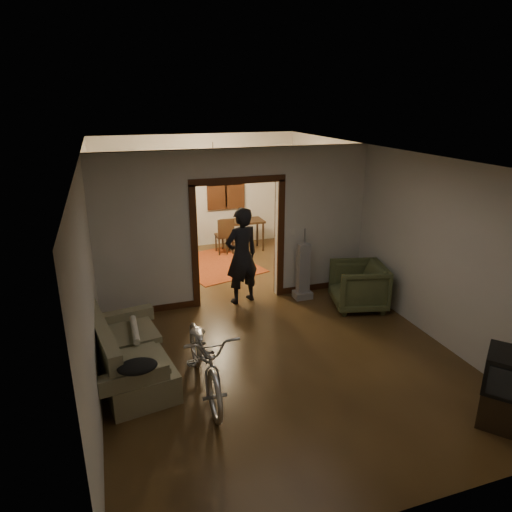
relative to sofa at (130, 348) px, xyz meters
name	(u,v)px	position (x,y,z in m)	size (l,w,h in m)	color
floor	(251,315)	(2.10, 1.22, -0.42)	(5.00, 8.50, 0.01)	#372411
ceiling	(250,153)	(2.10, 1.22, 2.38)	(5.00, 8.50, 0.01)	white
wall_back	(198,192)	(2.10, 5.47, 0.98)	(5.00, 0.02, 2.80)	beige
wall_left	(90,254)	(-0.40, 1.22, 0.98)	(0.02, 8.50, 2.80)	beige
wall_right	(381,226)	(4.60, 1.22, 0.98)	(0.02, 8.50, 2.80)	beige
partition_wall	(238,227)	(2.10, 1.97, 0.98)	(5.00, 0.14, 2.80)	beige
door_casing	(238,243)	(2.10, 1.97, 0.68)	(1.74, 0.20, 2.32)	#371A0C
far_window	(226,184)	(2.80, 5.43, 1.13)	(0.98, 0.06, 1.28)	black
chandelier	(213,162)	(2.10, 3.72, 1.93)	(0.24, 0.24, 0.24)	#FFE0A5
light_switch	(293,231)	(3.15, 1.89, 0.83)	(0.08, 0.01, 0.12)	silver
sofa	(130,348)	(0.00, 0.00, 0.00)	(0.83, 1.84, 0.85)	#666544
rolled_paper	(135,330)	(0.10, 0.30, 0.11)	(0.09, 0.09, 0.75)	beige
jacket	(137,367)	(0.05, -0.91, 0.26)	(0.46, 0.34, 0.13)	black
bicycle	(205,356)	(0.89, -0.64, 0.07)	(0.65, 1.87, 0.98)	silver
armchair	(358,286)	(4.04, 0.93, -0.01)	(0.88, 0.91, 0.83)	#464E2C
tv_stand	(502,406)	(4.00, -2.36, -0.19)	(0.50, 0.46, 0.46)	black
crt_tv	(509,372)	(4.00, -2.36, 0.26)	(0.53, 0.47, 0.46)	black
vacuum	(303,271)	(3.27, 1.62, 0.12)	(0.33, 0.26, 1.08)	gray
person	(242,256)	(2.13, 1.84, 0.47)	(0.65, 0.43, 1.79)	black
oriental_rug	(215,265)	(2.10, 3.90, -0.42)	(1.59, 2.08, 0.02)	maroon
locker	(145,222)	(0.71, 5.03, 0.43)	(0.86, 0.48, 1.71)	#203622
globe	(141,175)	(0.71, 5.03, 1.52)	(0.27, 0.27, 0.27)	#1E5972
desk	(243,236)	(3.03, 4.74, -0.05)	(1.02, 0.57, 0.75)	black
desk_chair	(224,235)	(2.54, 4.67, 0.02)	(0.40, 0.40, 0.89)	black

